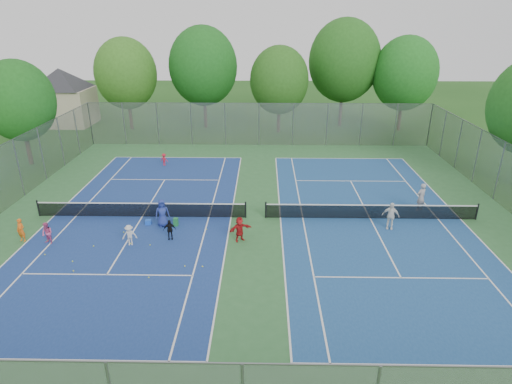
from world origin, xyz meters
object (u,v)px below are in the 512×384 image
at_px(ball_hopper, 176,222).
at_px(instructor, 421,197).
at_px(net_right, 371,212).
at_px(net_left, 142,210).
at_px(ball_crate, 148,222).

distance_m(ball_hopper, instructor, 15.28).
relative_size(net_right, ball_hopper, 25.85).
bearing_deg(instructor, net_right, -5.19).
distance_m(net_left, net_right, 14.00).
relative_size(ball_crate, ball_hopper, 0.65).
distance_m(net_left, ball_hopper, 2.61).
height_order(net_right, ball_hopper, net_right).
bearing_deg(net_right, net_left, 180.00).
bearing_deg(ball_hopper, net_left, 152.93).
xyz_separation_m(net_right, instructor, (3.39, 1.27, 0.46)).
xyz_separation_m(net_right, ball_hopper, (-11.68, -1.18, -0.21)).
xyz_separation_m(ball_hopper, instructor, (15.07, 2.45, 0.67)).
bearing_deg(net_left, ball_hopper, -27.07).
height_order(net_right, instructor, instructor).
xyz_separation_m(net_right, ball_crate, (-13.37, -1.00, -0.32)).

